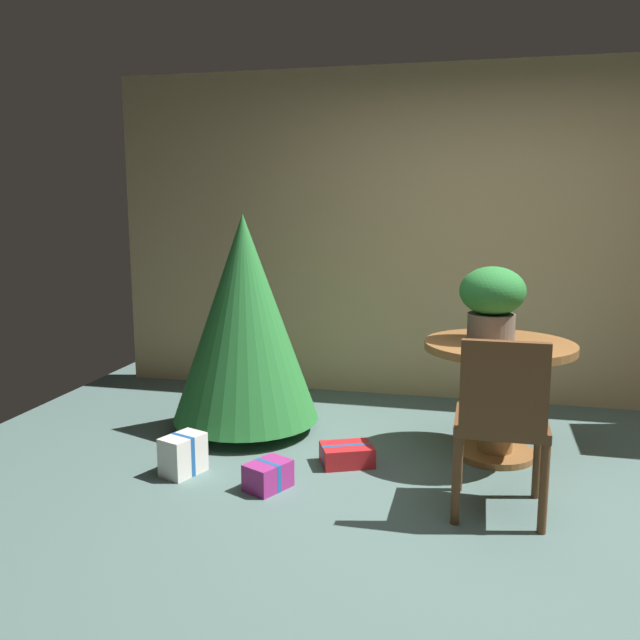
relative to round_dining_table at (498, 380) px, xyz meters
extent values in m
plane|color=#4C6660|center=(-0.13, -0.93, -0.49)|extent=(6.60, 6.60, 0.00)
cube|color=tan|center=(-0.13, 1.27, 0.81)|extent=(6.00, 0.10, 2.60)
cylinder|color=brown|center=(0.00, 0.00, -0.47)|extent=(0.49, 0.49, 0.04)
cylinder|color=brown|center=(0.00, 0.00, -0.13)|extent=(0.21, 0.21, 0.64)
cylinder|color=brown|center=(0.00, 0.00, 0.21)|extent=(0.91, 0.91, 0.05)
cylinder|color=#665B51|center=(-0.06, 0.04, 0.32)|extent=(0.29, 0.29, 0.17)
ellipsoid|color=#287533|center=(-0.06, 0.04, 0.54)|extent=(0.40, 0.40, 0.30)
sphere|color=#E5A8B2|center=(-0.01, 0.17, 0.56)|extent=(0.08, 0.08, 0.08)
sphere|color=#E5A8B2|center=(-0.19, 0.04, 0.54)|extent=(0.06, 0.06, 0.06)
sphere|color=#E5A8B2|center=(0.06, 0.02, 0.55)|extent=(0.05, 0.05, 0.05)
cylinder|color=brown|center=(-0.20, -0.56, -0.27)|extent=(0.04, 0.04, 0.45)
cylinder|color=brown|center=(0.20, -0.56, -0.27)|extent=(0.04, 0.04, 0.45)
cylinder|color=brown|center=(-0.20, -0.97, -0.27)|extent=(0.04, 0.04, 0.45)
cylinder|color=brown|center=(0.20, -0.97, -0.27)|extent=(0.04, 0.04, 0.45)
cube|color=brown|center=(0.00, -0.77, -0.02)|extent=(0.45, 0.45, 0.05)
cube|color=brown|center=(0.00, -0.97, 0.22)|extent=(0.41, 0.05, 0.43)
cylinder|color=brown|center=(-1.67, 0.10, -0.45)|extent=(0.10, 0.10, 0.09)
cone|color=#287533|center=(-1.67, 0.10, 0.30)|extent=(1.00, 1.00, 1.40)
sphere|color=gold|center=(-1.69, 0.37, 0.21)|extent=(0.05, 0.05, 0.05)
sphere|color=gold|center=(-1.66, 0.50, -0.12)|extent=(0.05, 0.05, 0.05)
sphere|color=red|center=(-1.51, 0.36, 0.11)|extent=(0.04, 0.04, 0.04)
sphere|color=silver|center=(-1.40, 0.35, -0.08)|extent=(0.06, 0.06, 0.06)
cube|color=silver|center=(-1.77, -0.71, -0.38)|extent=(0.24, 0.29, 0.23)
cube|color=#1E569E|center=(-1.77, -0.71, -0.38)|extent=(0.16, 0.09, 0.23)
cube|color=#9E287A|center=(-1.23, -0.79, -0.42)|extent=(0.26, 0.29, 0.15)
cube|color=#1E569E|center=(-1.23, -0.79, -0.42)|extent=(0.17, 0.10, 0.15)
cube|color=red|center=(-0.87, -0.35, -0.43)|extent=(0.37, 0.33, 0.12)
cube|color=#1E569E|center=(-0.87, -0.35, -0.43)|extent=(0.29, 0.15, 0.12)
camera|label=1|loc=(-0.12, -4.15, 1.07)|focal=37.92mm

